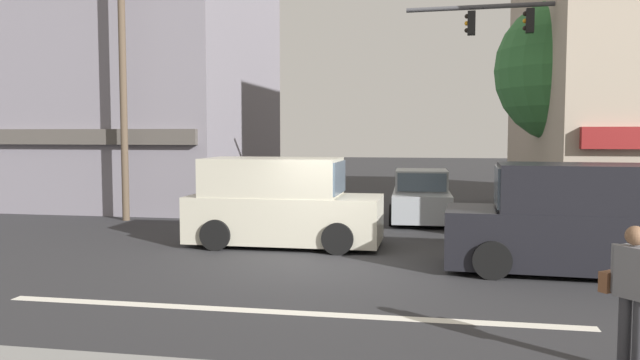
% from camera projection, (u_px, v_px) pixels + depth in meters
% --- Properties ---
extents(ground_plane, '(120.00, 120.00, 0.00)m').
position_uv_depth(ground_plane, '(323.00, 265.00, 12.83)').
color(ground_plane, '#2B2B2D').
extents(lane_marking_stripe, '(9.00, 0.24, 0.01)m').
position_uv_depth(lane_marking_stripe, '(282.00, 312.00, 9.40)').
color(lane_marking_stripe, silver).
rests_on(lane_marking_stripe, ground).
extents(building_left_block, '(12.12, 9.58, 9.05)m').
position_uv_depth(building_left_block, '(106.00, 89.00, 25.10)').
color(building_left_block, slate).
rests_on(building_left_block, ground).
extents(street_tree, '(4.17, 4.17, 6.57)m').
position_uv_depth(street_tree, '(570.00, 70.00, 17.54)').
color(street_tree, '#4C3823').
rests_on(street_tree, ground).
extents(utility_pole_near_left, '(1.40, 0.22, 8.66)m').
position_uv_depth(utility_pole_near_left, '(123.00, 76.00, 19.14)').
color(utility_pole_near_left, brown).
rests_on(utility_pole_near_left, ground).
extents(traffic_light_mast, '(4.89, 0.43, 6.20)m').
position_uv_depth(traffic_light_mast, '(558.00, 75.00, 15.69)').
color(traffic_light_mast, '#47474C').
rests_on(traffic_light_mast, ground).
extents(sedan_parked_curbside, '(2.00, 4.16, 1.58)m').
position_uv_depth(sedan_parked_curbside, '(421.00, 198.00, 19.35)').
color(sedan_parked_curbside, '#999EA3').
rests_on(sedan_parked_curbside, ground).
extents(van_approaching_near, '(4.68, 2.21, 2.11)m').
position_uv_depth(van_approaching_near, '(573.00, 221.00, 12.00)').
color(van_approaching_near, black).
rests_on(van_approaching_near, ground).
extents(van_waiting_far, '(4.61, 2.05, 2.11)m').
position_uv_depth(van_waiting_far, '(281.00, 204.00, 15.00)').
color(van_waiting_far, '#B7B29E').
rests_on(van_waiting_far, ground).
extents(pedestrian_foreground_with_bag, '(0.51, 0.64, 1.67)m').
position_uv_depth(pedestrian_foreground_with_bag, '(632.00, 289.00, 6.96)').
color(pedestrian_foreground_with_bag, '#333338').
rests_on(pedestrian_foreground_with_bag, ground).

